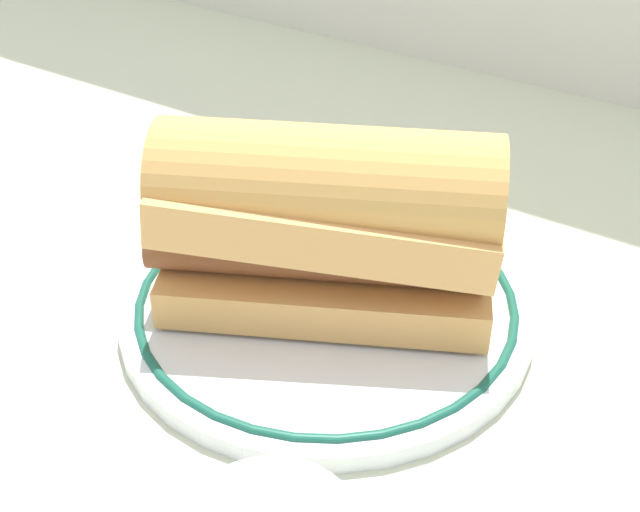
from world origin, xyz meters
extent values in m
plane|color=beige|center=(0.00, 0.00, 0.00)|extent=(1.50, 1.50, 0.00)
cylinder|color=white|center=(0.00, 0.01, 0.01)|extent=(0.26, 0.26, 0.01)
torus|color=#195947|center=(0.00, 0.01, 0.01)|extent=(0.24, 0.24, 0.01)
cube|color=tan|center=(0.00, 0.01, 0.03)|extent=(0.22, 0.16, 0.03)
cylinder|color=brown|center=(0.00, 0.00, 0.05)|extent=(0.20, 0.11, 0.03)
cylinder|color=brown|center=(-0.01, 0.03, 0.05)|extent=(0.20, 0.11, 0.03)
cube|color=#E0A460|center=(0.00, 0.01, 0.08)|extent=(0.22, 0.16, 0.05)
cylinder|color=tan|center=(0.00, 0.01, 0.10)|extent=(0.21, 0.15, 0.07)
camera|label=1|loc=(0.23, -0.37, 0.37)|focal=50.65mm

